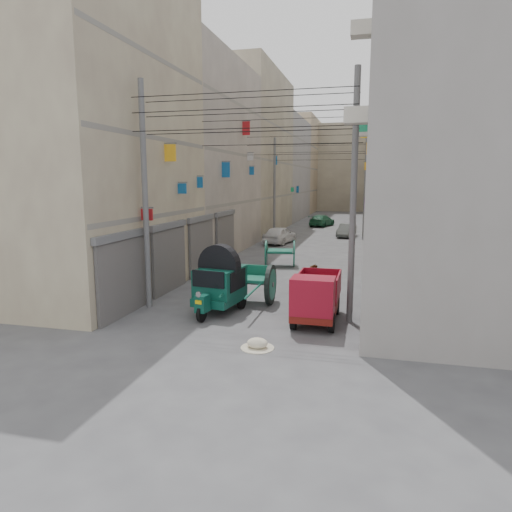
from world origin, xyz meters
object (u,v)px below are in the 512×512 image
(second_cart, at_px, (280,253))
(feed_sack, at_px, (257,343))
(distant_car_grey, at_px, (347,230))
(tonga_cart, at_px, (252,283))
(mini_truck, at_px, (315,300))
(distant_car_green, at_px, (322,221))
(horse, at_px, (309,289))
(auto_rickshaw, at_px, (219,282))
(distant_car_white, at_px, (280,235))

(second_cart, distance_m, feed_sack, 12.35)
(distant_car_grey, bearing_deg, tonga_cart, -89.21)
(mini_truck, relative_size, distant_car_green, 0.75)
(feed_sack, height_order, horse, horse)
(mini_truck, bearing_deg, tonga_cart, 141.95)
(auto_rickshaw, distance_m, distant_car_grey, 23.42)
(horse, height_order, distant_car_green, horse)
(tonga_cart, bearing_deg, distant_car_green, 91.10)
(distant_car_grey, distance_m, distant_car_green, 9.05)
(second_cart, distance_m, distant_car_green, 22.70)
(mini_truck, height_order, horse, mini_truck)
(auto_rickshaw, bearing_deg, horse, 24.90)
(distant_car_grey, bearing_deg, auto_rickshaw, -90.86)
(second_cart, xyz_separation_m, distant_car_white, (-1.80, 8.84, -0.10))
(mini_truck, height_order, distant_car_white, mini_truck)
(feed_sack, distance_m, distant_car_grey, 26.37)
(auto_rickshaw, distance_m, tonga_cart, 1.65)
(tonga_cart, bearing_deg, distant_car_white, 97.64)
(auto_rickshaw, relative_size, tonga_cart, 0.80)
(second_cart, xyz_separation_m, horse, (2.64, -8.13, 0.03))
(distant_car_white, height_order, distant_car_green, distant_car_white)
(distant_car_green, bearing_deg, mini_truck, 110.52)
(tonga_cart, distance_m, feed_sack, 4.78)
(mini_truck, distance_m, distant_car_green, 32.58)
(mini_truck, relative_size, horse, 1.64)
(distant_car_green, bearing_deg, second_cart, 105.25)
(second_cart, relative_size, distant_car_grey, 0.54)
(horse, bearing_deg, auto_rickshaw, 14.38)
(horse, relative_size, distant_car_grey, 0.56)
(feed_sack, bearing_deg, auto_rickshaw, 124.45)
(auto_rickshaw, distance_m, feed_sack, 3.93)
(second_cart, relative_size, distant_car_white, 0.47)
(horse, bearing_deg, distant_car_green, -87.49)
(feed_sack, distance_m, distant_car_white, 21.36)
(auto_rickshaw, xyz_separation_m, second_cart, (0.36, 9.06, -0.33))
(feed_sack, xyz_separation_m, horse, (0.85, 4.08, 0.63))
(distant_car_grey, bearing_deg, feed_sack, -85.28)
(second_cart, distance_m, distant_car_white, 9.02)
(horse, xyz_separation_m, distant_car_white, (-4.44, 16.97, -0.13))
(feed_sack, xyz_separation_m, distant_car_green, (-2.00, 34.90, 0.43))
(mini_truck, xyz_separation_m, horse, (-0.43, 1.59, -0.03))
(auto_rickshaw, distance_m, mini_truck, 3.52)
(distant_car_white, bearing_deg, distant_car_green, -85.71)
(mini_truck, xyz_separation_m, distant_car_green, (-3.28, 32.41, -0.23))
(feed_sack, relative_size, distant_car_white, 0.15)
(second_cart, height_order, distant_car_grey, second_cart)
(auto_rickshaw, height_order, second_cart, auto_rickshaw)
(distant_car_grey, bearing_deg, horse, -83.49)
(mini_truck, relative_size, feed_sack, 5.17)
(distant_car_white, relative_size, distant_car_green, 0.95)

